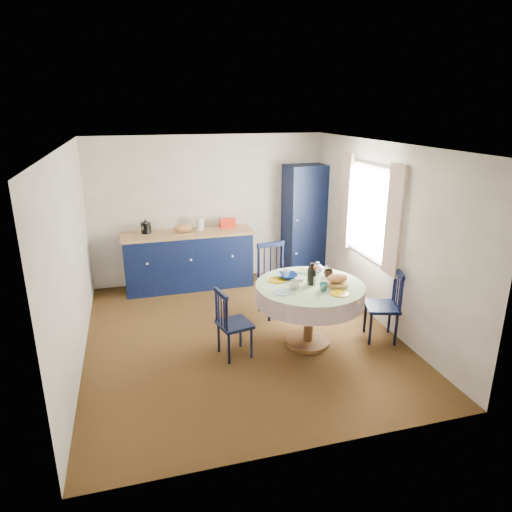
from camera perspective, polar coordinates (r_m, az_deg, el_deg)
The scene contains 17 objects.
floor at distance 6.24m, azimuth -1.87°, elevation -9.85°, with size 4.50×4.50×0.00m, color black.
ceiling at distance 5.52m, azimuth -2.14°, elevation 13.69°, with size 4.50×4.50×0.00m, color white.
wall_back at distance 7.89m, azimuth -5.88°, elevation 5.80°, with size 4.00×0.02×2.50m, color silver.
wall_left at distance 5.66m, azimuth -22.08°, elevation -0.49°, with size 0.02×4.50×2.50m, color silver.
wall_right at distance 6.50m, azimuth 15.40°, elevation 2.53°, with size 0.02×4.50×2.50m, color silver.
window at distance 6.67m, azimuth 13.96°, elevation 5.46°, with size 0.10×1.74×1.45m.
kitchen_counter at distance 7.76m, azimuth -8.44°, elevation -0.33°, with size 2.16×0.68×1.20m.
pantry_cabinet at distance 8.16m, azimuth 6.08°, elevation 4.34°, with size 0.74×0.56×1.99m.
dining_table at distance 5.78m, azimuth 6.77°, elevation -4.71°, with size 1.36×1.36×1.10m.
chair_left at distance 5.58m, azimuth -3.06°, elevation -8.36°, with size 0.44×0.46×0.88m.
chair_far at distance 6.67m, azimuth 2.36°, elevation -2.91°, with size 0.52×0.50×1.05m.
chair_right at distance 6.18m, azimuth 15.84°, elevation -5.90°, with size 0.52×0.53×0.96m.
mug_a at distance 5.56m, azimuth 4.78°, elevation -3.65°, with size 0.12×0.12×0.09m, color silver.
mug_b at distance 5.54m, azimuth 8.46°, elevation -3.84°, with size 0.11×0.11×0.10m, color #2C696A.
mug_c at distance 6.00m, azimuth 9.02°, elevation -2.16°, with size 0.12×0.12×0.09m, color black.
mug_d at distance 5.91m, azimuth 3.71°, elevation -2.22°, with size 0.11×0.11×0.10m, color silver.
cobalt_bowl at distance 5.90m, azimuth 3.92°, elevation -2.47°, with size 0.25×0.25×0.06m, color navy.
Camera 1 is at (-1.28, -5.36, 2.94)m, focal length 32.00 mm.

